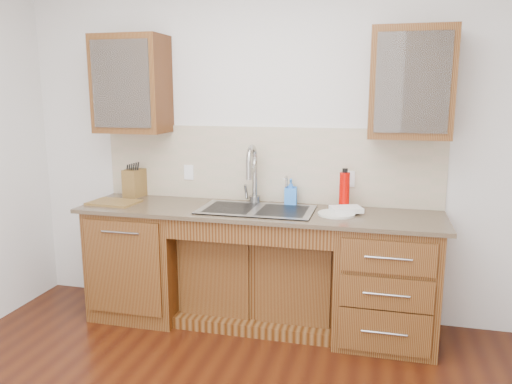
% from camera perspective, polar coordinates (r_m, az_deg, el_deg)
% --- Properties ---
extents(wall_back, '(4.00, 0.10, 2.70)m').
position_cam_1_polar(wall_back, '(3.98, 1.40, 5.34)').
color(wall_back, silver).
rests_on(wall_back, ground).
extents(base_cabinet_left, '(0.70, 0.62, 0.88)m').
position_cam_1_polar(base_cabinet_left, '(4.16, -12.77, -7.52)').
color(base_cabinet_left, '#593014').
rests_on(base_cabinet_left, ground).
extents(base_cabinet_center, '(1.20, 0.44, 0.70)m').
position_cam_1_polar(base_cabinet_center, '(3.96, 0.46, -9.62)').
color(base_cabinet_center, '#593014').
rests_on(base_cabinet_center, ground).
extents(base_cabinet_right, '(0.70, 0.62, 0.88)m').
position_cam_1_polar(base_cabinet_right, '(3.75, 14.61, -9.76)').
color(base_cabinet_right, '#593014').
rests_on(base_cabinet_right, ground).
extents(countertop, '(2.70, 0.65, 0.03)m').
position_cam_1_polar(countertop, '(3.70, 0.09, -2.28)').
color(countertop, '#84705B').
rests_on(countertop, base_cabinet_left).
extents(backsplash, '(2.70, 0.02, 0.59)m').
position_cam_1_polar(backsplash, '(3.94, 1.19, 3.15)').
color(backsplash, beige).
rests_on(backsplash, wall_back).
extents(sink, '(0.84, 0.46, 0.19)m').
position_cam_1_polar(sink, '(3.70, 0.04, -3.39)').
color(sink, '#9E9EA5').
rests_on(sink, countertop).
extents(faucet, '(0.04, 0.04, 0.40)m').
position_cam_1_polar(faucet, '(3.88, -0.15, 1.60)').
color(faucet, '#999993').
rests_on(faucet, countertop).
extents(filter_tap, '(0.02, 0.02, 0.24)m').
position_cam_1_polar(filter_tap, '(3.85, 3.50, 0.29)').
color(filter_tap, '#999993').
rests_on(filter_tap, countertop).
extents(upper_cabinet_left, '(0.55, 0.34, 0.75)m').
position_cam_1_polar(upper_cabinet_left, '(4.12, -14.01, 11.84)').
color(upper_cabinet_left, '#593014').
rests_on(upper_cabinet_left, wall_back).
extents(upper_cabinet_right, '(0.55, 0.34, 0.75)m').
position_cam_1_polar(upper_cabinet_right, '(3.65, 17.30, 11.77)').
color(upper_cabinet_right, '#593014').
rests_on(upper_cabinet_right, wall_back).
extents(outlet_left, '(0.08, 0.01, 0.12)m').
position_cam_1_polar(outlet_left, '(4.13, -7.68, 2.25)').
color(outlet_left, white).
rests_on(outlet_left, backsplash).
extents(outlet_right, '(0.08, 0.01, 0.12)m').
position_cam_1_polar(outlet_right, '(3.85, 10.62, 1.49)').
color(outlet_right, white).
rests_on(outlet_right, backsplash).
extents(soap_bottle, '(0.10, 0.10, 0.20)m').
position_cam_1_polar(soap_bottle, '(3.84, 3.99, -0.00)').
color(soap_bottle, '#3182F3').
rests_on(soap_bottle, countertop).
extents(water_bottle, '(0.08, 0.08, 0.28)m').
position_cam_1_polar(water_bottle, '(3.72, 10.06, 0.08)').
color(water_bottle, '#C10500').
rests_on(water_bottle, countertop).
extents(plate, '(0.29, 0.29, 0.01)m').
position_cam_1_polar(plate, '(3.59, 9.18, -2.48)').
color(plate, silver).
rests_on(plate, countertop).
extents(dish_towel, '(0.26, 0.22, 0.03)m').
position_cam_1_polar(dish_towel, '(3.63, 10.27, -1.95)').
color(dish_towel, beige).
rests_on(dish_towel, plate).
extents(knife_block, '(0.16, 0.22, 0.23)m').
position_cam_1_polar(knife_block, '(4.28, -13.59, 1.05)').
color(knife_block, olive).
rests_on(knife_block, countertop).
extents(cutting_board, '(0.39, 0.29, 0.02)m').
position_cam_1_polar(cutting_board, '(4.06, -15.93, -1.15)').
color(cutting_board, olive).
rests_on(cutting_board, countertop).
extents(cup_left_a, '(0.17, 0.17, 0.10)m').
position_cam_1_polar(cup_left_a, '(4.18, -15.77, 11.07)').
color(cup_left_a, white).
rests_on(cup_left_a, upper_cabinet_left).
extents(cup_left_b, '(0.11, 0.11, 0.08)m').
position_cam_1_polar(cup_left_b, '(4.09, -13.32, 11.06)').
color(cup_left_b, silver).
rests_on(cup_left_b, upper_cabinet_left).
extents(cup_right_a, '(0.13, 0.13, 0.10)m').
position_cam_1_polar(cup_right_a, '(3.65, 16.45, 11.05)').
color(cup_right_a, white).
rests_on(cup_right_a, upper_cabinet_right).
extents(cup_right_b, '(0.10, 0.10, 0.09)m').
position_cam_1_polar(cup_right_b, '(3.66, 18.79, 10.78)').
color(cup_right_b, white).
rests_on(cup_right_b, upper_cabinet_right).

